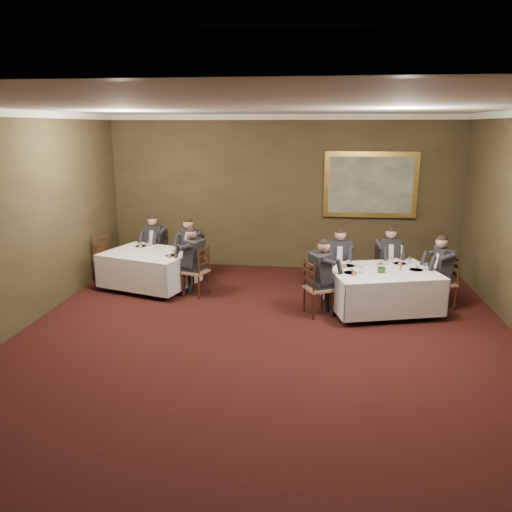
% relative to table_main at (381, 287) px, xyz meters
% --- Properties ---
extents(ground, '(10.00, 10.00, 0.00)m').
position_rel_table_main_xyz_m(ground, '(-1.95, -2.28, -0.45)').
color(ground, black).
rests_on(ground, ground).
extents(ceiling, '(8.00, 10.00, 0.10)m').
position_rel_table_main_xyz_m(ceiling, '(-1.95, -2.28, 3.05)').
color(ceiling, silver).
rests_on(ceiling, back_wall).
extents(back_wall, '(8.00, 0.10, 3.50)m').
position_rel_table_main_xyz_m(back_wall, '(-1.95, 2.72, 1.30)').
color(back_wall, '#333019').
rests_on(back_wall, ground).
extents(crown_molding, '(8.00, 10.00, 0.12)m').
position_rel_table_main_xyz_m(crown_molding, '(-1.95, -2.28, 2.99)').
color(crown_molding, white).
rests_on(crown_molding, back_wall).
extents(table_main, '(2.16, 1.85, 0.67)m').
position_rel_table_main_xyz_m(table_main, '(0.00, 0.00, 0.00)').
color(table_main, black).
rests_on(table_main, ground).
extents(table_second, '(2.07, 1.80, 0.67)m').
position_rel_table_main_xyz_m(table_second, '(-4.55, 0.81, -0.00)').
color(table_second, black).
rests_on(table_second, ground).
extents(chair_main_backleft, '(0.45, 0.43, 1.00)m').
position_rel_table_main_xyz_m(chair_main_backleft, '(-0.73, 0.79, -0.17)').
color(chair_main_backleft, '#93684B').
rests_on(chair_main_backleft, ground).
extents(diner_main_backleft, '(0.43, 0.49, 1.35)m').
position_rel_table_main_xyz_m(diner_main_backleft, '(-0.73, 0.78, 0.06)').
color(diner_main_backleft, black).
rests_on(diner_main_backleft, chair_main_backleft).
extents(chair_main_backright, '(0.53, 0.51, 1.00)m').
position_rel_table_main_xyz_m(chair_main_backright, '(0.23, 1.05, -0.17)').
color(chair_main_backright, '#93684B').
rests_on(chair_main_backright, ground).
extents(diner_main_backright, '(0.50, 0.56, 1.35)m').
position_rel_table_main_xyz_m(diner_main_backright, '(0.24, 1.04, 0.06)').
color(diner_main_backright, black).
rests_on(diner_main_backright, chair_main_backright).
extents(chair_main_endleft, '(0.57, 0.58, 1.00)m').
position_rel_table_main_xyz_m(chair_main_endleft, '(-1.13, -0.31, -0.17)').
color(chair_main_endleft, '#93684B').
rests_on(chair_main_endleft, ground).
extents(diner_main_endleft, '(0.61, 0.57, 1.35)m').
position_rel_table_main_xyz_m(diner_main_endleft, '(-1.12, -0.30, 0.06)').
color(diner_main_endleft, black).
rests_on(diner_main_endleft, chair_main_endleft).
extents(chair_main_endright, '(0.50, 0.51, 1.00)m').
position_rel_table_main_xyz_m(chair_main_endright, '(1.14, 0.31, -0.17)').
color(chair_main_endright, '#93684B').
rests_on(chair_main_endright, ground).
extents(diner_main_endright, '(0.55, 0.49, 1.35)m').
position_rel_table_main_xyz_m(diner_main_endright, '(1.12, 0.30, 0.06)').
color(diner_main_endright, black).
rests_on(diner_main_endright, chair_main_endright).
extents(chair_sec_backleft, '(0.53, 0.52, 1.00)m').
position_rel_table_main_xyz_m(chair_sec_backleft, '(-4.73, 1.81, -0.17)').
color(chair_sec_backleft, '#93684B').
rests_on(chair_sec_backleft, ground).
extents(diner_sec_backleft, '(0.51, 0.57, 1.35)m').
position_rel_table_main_xyz_m(diner_sec_backleft, '(-4.73, 1.80, 0.06)').
color(diner_sec_backleft, black).
rests_on(diner_sec_backleft, chair_sec_backleft).
extents(chair_sec_backright, '(0.59, 0.58, 1.00)m').
position_rel_table_main_xyz_m(chair_sec_backright, '(-3.83, 1.52, -0.17)').
color(chair_sec_backright, '#93684B').
rests_on(chair_sec_backright, ground).
extents(diner_sec_backright, '(0.58, 0.61, 1.35)m').
position_rel_table_main_xyz_m(diner_sec_backright, '(-3.84, 1.51, 0.06)').
color(diner_sec_backright, black).
rests_on(diner_sec_backright, chair_sec_backright).
extents(chair_sec_endright, '(0.54, 0.55, 1.00)m').
position_rel_table_main_xyz_m(chair_sec_endright, '(-3.50, 0.48, -0.17)').
color(chair_sec_endright, '#93684B').
rests_on(chair_sec_endright, ground).
extents(diner_sec_endright, '(0.58, 0.53, 1.35)m').
position_rel_table_main_xyz_m(diner_sec_endright, '(-3.51, 0.48, 0.06)').
color(diner_sec_endright, black).
rests_on(diner_sec_endright, chair_sec_endright).
extents(chair_sec_endleft, '(0.58, 0.58, 1.00)m').
position_rel_table_main_xyz_m(chair_sec_endleft, '(-5.61, 1.15, -0.17)').
color(chair_sec_endleft, '#93684B').
rests_on(chair_sec_endleft, ground).
extents(centerpiece, '(0.27, 0.25, 0.25)m').
position_rel_table_main_xyz_m(centerpiece, '(-0.03, -0.15, 0.44)').
color(centerpiece, '#2D5926').
rests_on(centerpiece, table_main).
extents(candlestick, '(0.07, 0.07, 0.46)m').
position_rel_table_main_xyz_m(candlestick, '(0.32, 0.06, 0.48)').
color(candlestick, '#C78A3C').
rests_on(candlestick, table_main).
extents(place_setting_table_main, '(0.33, 0.31, 0.14)m').
position_rel_table_main_xyz_m(place_setting_table_main, '(-0.53, 0.27, 0.35)').
color(place_setting_table_main, white).
rests_on(place_setting_table_main, table_main).
extents(place_setting_table_second, '(0.33, 0.31, 0.14)m').
position_rel_table_main_xyz_m(place_setting_table_second, '(-4.84, 1.33, 0.35)').
color(place_setting_table_second, white).
rests_on(place_setting_table_second, table_second).
extents(painting, '(2.06, 0.09, 1.46)m').
position_rel_table_main_xyz_m(painting, '(0.00, 2.66, 1.53)').
color(painting, '#E2AE52').
rests_on(painting, back_wall).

